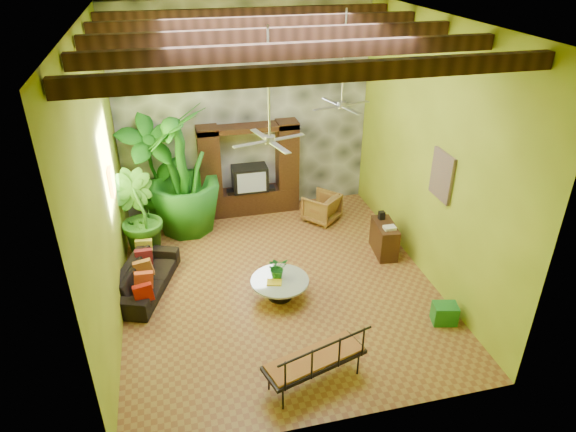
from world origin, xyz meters
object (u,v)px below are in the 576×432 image
object	(u,v)px
entertainment_center	(250,176)
iron_bench	(316,359)
ceiling_fan_front	(269,128)
coffee_table	(280,286)
wicker_armchair	(322,207)
tall_plant_c	(182,171)
green_bin	(445,313)
tall_plant_a	(153,172)
ceiling_fan_back	(342,95)
side_console	(384,239)
sofa	(145,277)
tall_plant_b	(137,216)

from	to	relation	value
entertainment_center	iron_bench	bearing A→B (deg)	-90.28
ceiling_fan_front	iron_bench	world-z (taller)	ceiling_fan_front
entertainment_center	coffee_table	world-z (taller)	entertainment_center
entertainment_center	wicker_armchair	bearing A→B (deg)	-28.51
ceiling_fan_front	iron_bench	distance (m)	3.73
entertainment_center	tall_plant_c	world-z (taller)	tall_plant_c
ceiling_fan_front	wicker_armchair	bearing A→B (deg)	55.98
tall_plant_c	coffee_table	world-z (taller)	tall_plant_c
entertainment_center	iron_bench	world-z (taller)	entertainment_center
ceiling_fan_front	green_bin	distance (m)	4.55
tall_plant_a	iron_bench	size ratio (longest dim) A/B	1.62
entertainment_center	ceiling_fan_back	xyz separation A→B (m)	(1.60, -1.94, 2.44)
ceiling_fan_front	tall_plant_a	distance (m)	4.47
ceiling_fan_front	coffee_table	world-z (taller)	ceiling_fan_front
tall_plant_c	side_console	xyz separation A→B (m)	(4.10, -2.08, -1.14)
entertainment_center	green_bin	world-z (taller)	entertainment_center
wicker_armchair	tall_plant_c	distance (m)	3.43
iron_bench	side_console	distance (m)	4.16
tall_plant_a	sofa	bearing A→B (deg)	-96.85
green_bin	side_console	bearing A→B (deg)	93.63
sofa	iron_bench	bearing A→B (deg)	-120.85
ceiling_fan_back	side_console	xyz separation A→B (m)	(0.90, -0.67, -3.05)
coffee_table	iron_bench	distance (m)	2.31
entertainment_center	tall_plant_c	distance (m)	1.77
sofa	iron_bench	world-z (taller)	iron_bench
entertainment_center	tall_plant_c	size ratio (longest dim) A/B	0.80
iron_bench	wicker_armchair	bearing A→B (deg)	55.42
sofa	coffee_table	world-z (taller)	sofa
tall_plant_b	green_bin	world-z (taller)	tall_plant_b
ceiling_fan_back	tall_plant_c	bearing A→B (deg)	156.25
coffee_table	green_bin	bearing A→B (deg)	-27.44
entertainment_center	sofa	xyz separation A→B (m)	(-2.58, -2.76, -0.67)
sofa	ceiling_fan_back	bearing A→B (deg)	-58.65
entertainment_center	side_console	world-z (taller)	entertainment_center
tall_plant_c	green_bin	bearing A→B (deg)	-46.60
ceiling_fan_front	green_bin	world-z (taller)	ceiling_fan_front
wicker_armchair	green_bin	bearing A→B (deg)	63.05
ceiling_fan_back	coffee_table	xyz separation A→B (m)	(-1.67, -1.68, -3.15)
tall_plant_a	ceiling_fan_back	bearing A→B (deg)	-25.11
tall_plant_b	side_console	xyz separation A→B (m)	(5.15, -1.15, -0.61)
wicker_armchair	tall_plant_c	world-z (taller)	tall_plant_c
sofa	green_bin	size ratio (longest dim) A/B	4.67
sofa	tall_plant_c	bearing A→B (deg)	-3.27
ceiling_fan_back	green_bin	distance (m)	4.58
entertainment_center	wicker_armchair	size ratio (longest dim) A/B	3.16
tall_plant_a	green_bin	size ratio (longest dim) A/B	6.43
coffee_table	ceiling_fan_back	bearing A→B (deg)	45.17
side_console	green_bin	size ratio (longest dim) A/B	2.08
sofa	wicker_armchair	xyz separation A→B (m)	(4.18, 1.89, 0.05)
tall_plant_b	entertainment_center	bearing A→B (deg)	28.87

